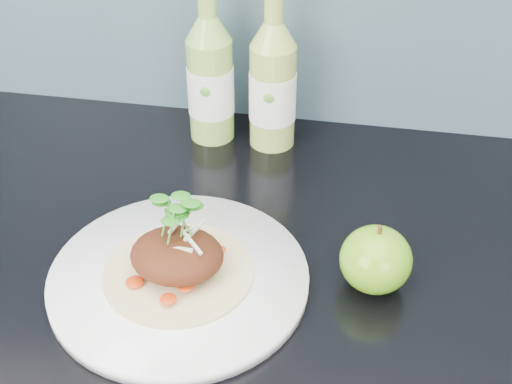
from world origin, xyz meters
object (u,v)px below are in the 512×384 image
at_px(cider_bottle_left, 210,79).
at_px(green_apple, 376,260).
at_px(cider_bottle_right, 273,85).
at_px(dinner_plate, 179,279).

bearing_deg(cider_bottle_left, green_apple, -30.64).
xyz_separation_m(cider_bottle_left, cider_bottle_right, (0.09, -0.00, 0.00)).
distance_m(dinner_plate, green_apple, 0.23).
xyz_separation_m(dinner_plate, green_apple, (0.22, 0.04, 0.03)).
bearing_deg(cider_bottle_left, dinner_plate, -66.35).
xyz_separation_m(green_apple, cider_bottle_left, (-0.26, 0.29, 0.06)).
height_order(dinner_plate, cider_bottle_right, cider_bottle_right).
xyz_separation_m(dinner_plate, cider_bottle_right, (0.06, 0.32, 0.09)).
height_order(dinner_plate, cider_bottle_left, cider_bottle_left).
bearing_deg(green_apple, cider_bottle_left, 131.94).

